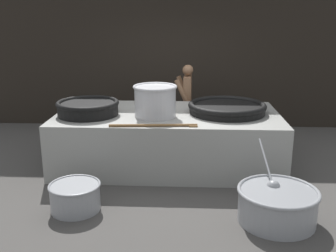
# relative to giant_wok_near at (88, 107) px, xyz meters

# --- Properties ---
(ground_plane) EXTENTS (60.00, 60.00, 0.00)m
(ground_plane) POSITION_rel_giant_wok_near_xyz_m (1.26, 0.19, -1.01)
(ground_plane) COLOR #474442
(back_wall) EXTENTS (9.13, 0.24, 4.17)m
(back_wall) POSITION_rel_giant_wok_near_xyz_m (1.26, 2.69, 1.08)
(back_wall) COLOR black
(back_wall) RESTS_ON ground_plane
(hearth_platform) EXTENTS (3.59, 1.83, 0.88)m
(hearth_platform) POSITION_rel_giant_wok_near_xyz_m (1.26, 0.19, -0.57)
(hearth_platform) COLOR gray
(hearth_platform) RESTS_ON ground_plane
(giant_wok_near) EXTENTS (0.99, 0.99, 0.23)m
(giant_wok_near) POSITION_rel_giant_wok_near_xyz_m (0.00, 0.00, 0.00)
(giant_wok_near) COLOR black
(giant_wok_near) RESTS_ON hearth_platform
(giant_wok_far) EXTENTS (1.26, 1.26, 0.17)m
(giant_wok_far) POSITION_rel_giant_wok_near_xyz_m (2.22, 0.23, -0.03)
(giant_wok_far) COLOR black
(giant_wok_far) RESTS_ON hearth_platform
(stock_pot) EXTENTS (0.69, 0.69, 0.49)m
(stock_pot) POSITION_rel_giant_wok_near_xyz_m (1.08, -0.04, 0.13)
(stock_pot) COLOR #B7B7BC
(stock_pot) RESTS_ON hearth_platform
(stirring_paddle) EXTENTS (1.26, 0.16, 0.04)m
(stirring_paddle) POSITION_rel_giant_wok_near_xyz_m (1.15, -0.62, -0.11)
(stirring_paddle) COLOR brown
(stirring_paddle) RESTS_ON hearth_platform
(cook) EXTENTS (0.36, 0.55, 1.50)m
(cook) POSITION_rel_giant_wok_near_xyz_m (1.57, 1.52, -0.19)
(cook) COLOR brown
(cook) RESTS_ON ground_plane
(prep_bowl_vegetables) EXTENTS (0.98, 1.26, 0.82)m
(prep_bowl_vegetables) POSITION_rel_giant_wok_near_xyz_m (2.67, -1.65, -0.77)
(prep_bowl_vegetables) COLOR gray
(prep_bowl_vegetables) RESTS_ON ground_plane
(prep_bowl_meat) EXTENTS (0.66, 0.66, 0.36)m
(prep_bowl_meat) POSITION_rel_giant_wok_near_xyz_m (0.16, -1.49, -0.81)
(prep_bowl_meat) COLOR gray
(prep_bowl_meat) RESTS_ON ground_plane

